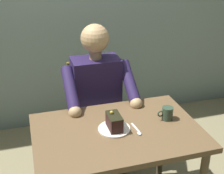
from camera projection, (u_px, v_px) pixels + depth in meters
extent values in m
cube|color=brown|center=(117.00, 132.00, 1.93)|extent=(1.04, 0.70, 0.04)
cylinder|color=brown|center=(162.00, 141.00, 2.45)|extent=(0.05, 0.05, 0.70)
cylinder|color=brown|center=(44.00, 162.00, 2.21)|extent=(0.05, 0.05, 0.70)
cube|color=brown|center=(96.00, 122.00, 2.54)|extent=(0.42, 0.42, 0.04)
cube|color=brown|center=(90.00, 86.00, 2.60)|extent=(0.38, 0.04, 0.45)
cylinder|color=brown|center=(124.00, 153.00, 2.52)|extent=(0.04, 0.04, 0.44)
cylinder|color=brown|center=(80.00, 161.00, 2.43)|extent=(0.04, 0.04, 0.44)
cylinder|color=brown|center=(111.00, 130.00, 2.83)|extent=(0.04, 0.04, 0.44)
cylinder|color=brown|center=(72.00, 136.00, 2.74)|extent=(0.04, 0.04, 0.44)
cube|color=#241940|center=(96.00, 91.00, 2.40)|extent=(0.36, 0.22, 0.54)
sphere|color=tan|center=(95.00, 38.00, 2.22)|extent=(0.21, 0.21, 0.21)
cylinder|color=tan|center=(95.00, 55.00, 2.27)|extent=(0.09, 0.09, 0.06)
cylinder|color=#241940|center=(129.00, 81.00, 2.28)|extent=(0.08, 0.33, 0.26)
sphere|color=tan|center=(136.00, 104.00, 2.19)|extent=(0.09, 0.09, 0.09)
cylinder|color=#241940|center=(70.00, 88.00, 2.17)|extent=(0.08, 0.33, 0.26)
sphere|color=tan|center=(75.00, 112.00, 2.08)|extent=(0.09, 0.09, 0.09)
cylinder|color=#252B41|center=(112.00, 129.00, 2.44)|extent=(0.13, 0.38, 0.14)
cylinder|color=#252B41|center=(89.00, 132.00, 2.39)|extent=(0.13, 0.38, 0.14)
cylinder|color=#252B41|center=(118.00, 166.00, 2.38)|extent=(0.11, 0.11, 0.42)
cylinder|color=#252B41|center=(96.00, 171.00, 2.33)|extent=(0.11, 0.11, 0.42)
cylinder|color=silver|center=(114.00, 129.00, 1.92)|extent=(0.20, 0.20, 0.01)
cube|color=#311A18|center=(114.00, 122.00, 1.90)|extent=(0.08, 0.14, 0.09)
cube|color=black|center=(114.00, 116.00, 1.88)|extent=(0.08, 0.14, 0.01)
sphere|color=gold|center=(112.00, 112.00, 1.89)|extent=(0.02, 0.02, 0.02)
cylinder|color=#2E4131|center=(167.00, 113.00, 2.02)|extent=(0.07, 0.07, 0.09)
torus|color=#2E4131|center=(161.00, 114.00, 2.00)|extent=(0.05, 0.01, 0.05)
cylinder|color=black|center=(168.00, 108.00, 2.00)|extent=(0.06, 0.06, 0.01)
cube|color=silver|center=(135.00, 128.00, 1.93)|extent=(0.02, 0.11, 0.01)
ellipsoid|color=silver|center=(139.00, 133.00, 1.87)|extent=(0.03, 0.04, 0.01)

